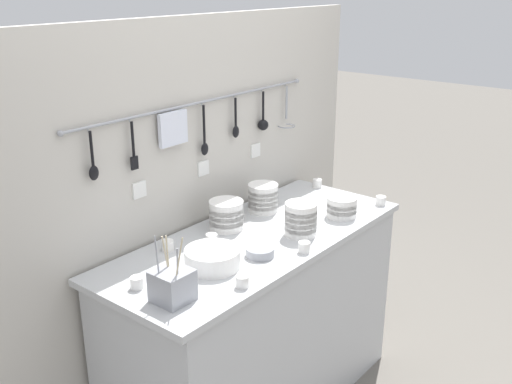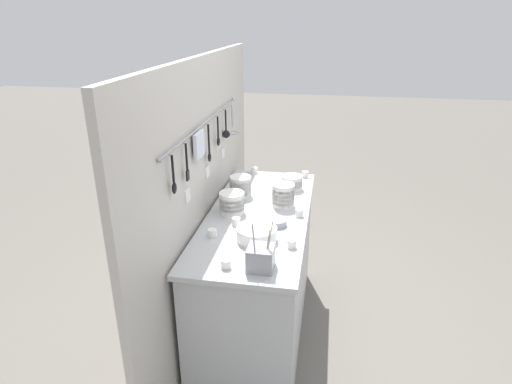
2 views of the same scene
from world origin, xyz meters
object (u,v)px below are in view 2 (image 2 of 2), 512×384
Objects in this scene: bowl_stack_nested_right at (232,203)px; cup_edge_near at (299,213)px; cup_beside_plates at (254,170)px; cup_by_caddy at (212,233)px; cutlery_caddy at (261,258)px; bowl_stack_short_front at (292,182)px; steel_mixing_bowl at (277,222)px; cup_back_left at (226,264)px; bowl_stack_wide_centre at (283,195)px; plate_stack at (257,234)px; cup_front_left at (305,174)px; cup_centre at (236,222)px; bowl_stack_back_corner at (240,186)px; cup_front_right at (292,244)px.

cup_edge_near is at bearing -87.92° from bowl_stack_nested_right.
cup_beside_plates is 1.10m from cup_by_caddy.
cutlery_caddy reaches higher than cup_edge_near.
cup_beside_plates is at bearing 49.28° from bowl_stack_short_front.
cup_back_left reaches higher than steel_mixing_bowl.
bowl_stack_wide_centre is 3.00× the size of cup_back_left.
plate_stack is (-0.49, 0.09, -0.04)m from bowl_stack_wide_centre.
steel_mixing_bowl is (-0.13, -0.31, -0.05)m from bowl_stack_nested_right.
cup_front_left is at bearing -12.34° from cup_back_left.
steel_mixing_bowl is 0.40m from cup_by_caddy.
cup_beside_plates is at bearing 3.48° from cup_centre.
bowl_stack_back_corner is at bearing 7.46° from cup_back_left.
cup_back_left is (-0.80, 0.20, -0.05)m from bowl_stack_wide_centre.
plate_stack is 1.08m from cup_front_left.
cup_back_left is at bearing 154.49° from cup_edge_near.
cup_front_left is 0.72m from cup_edge_near.
bowl_stack_nested_right is 0.65m from cup_back_left.
cup_edge_near is (0.66, -0.31, 0.00)m from cup_back_left.
bowl_stack_wide_centre reaches higher than plate_stack.
bowl_stack_back_corner is 2.92× the size of cup_edge_near.
cup_by_caddy is at bearing 148.42° from cup_centre.
cup_by_caddy is at bearing 121.13° from steel_mixing_bowl.
cup_front_left is 1.00× the size of cup_edge_near.
steel_mixing_bowl is 2.39× the size of cup_front_left.
bowl_stack_nested_right is (-0.28, -0.00, -0.00)m from bowl_stack_back_corner.
bowl_stack_short_front is 0.46m from cup_edge_near.
bowl_stack_nested_right is 0.34m from steel_mixing_bowl.
cup_edge_near is (0.19, -0.37, 0.00)m from cup_centre.
cup_beside_plates is at bearing 10.97° from plate_stack.
bowl_stack_short_front reaches higher than cup_by_caddy.
cup_beside_plates is at bearing -0.66° from bowl_stack_nested_right.
cup_by_caddy is (-0.81, 0.38, -0.03)m from bowl_stack_short_front.
cup_front_left is 1.00× the size of cup_by_caddy.
cup_back_left is at bearing 166.26° from bowl_stack_wide_centre.
cup_back_left is 1.00× the size of cup_by_caddy.
bowl_stack_short_front is 0.58m from bowl_stack_nested_right.
plate_stack is 0.33m from cup_back_left.
bowl_stack_wide_centre reaches higher than steel_mixing_bowl.
cup_front_right is (-0.21, -0.36, 0.00)m from cup_centre.
bowl_stack_nested_right is at bearing 92.08° from cup_edge_near.
cup_front_left is at bearing -21.28° from cup_centre.
steel_mixing_bowl is 2.39× the size of cup_beside_plates.
cup_beside_plates and cup_edge_near have the same top height.
cup_front_right and cup_front_left have the same top height.
cup_front_right is 1.00× the size of cup_front_left.
cup_front_right is (-0.38, -0.42, -0.05)m from bowl_stack_nested_right.
bowl_stack_nested_right is 0.61× the size of cutlery_caddy.
bowl_stack_short_front is 0.95× the size of bowl_stack_wide_centre.
cup_front_right is at bearing -120.63° from cup_centre.
cutlery_caddy is (-0.90, -0.29, -0.01)m from bowl_stack_back_corner.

